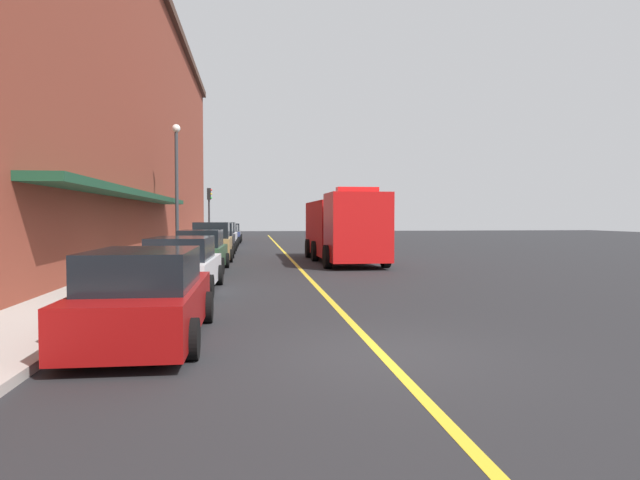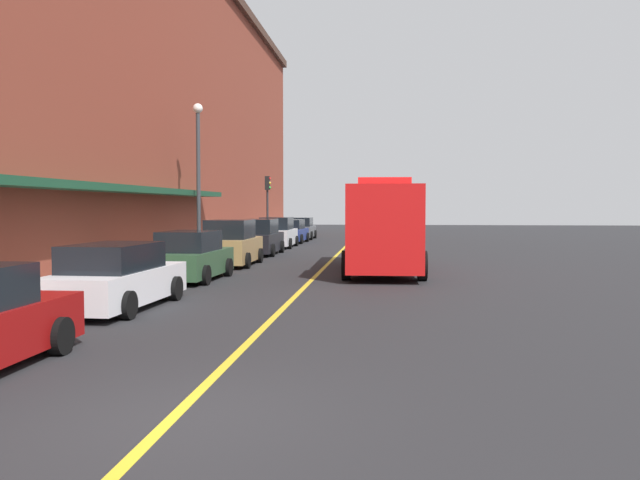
# 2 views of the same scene
# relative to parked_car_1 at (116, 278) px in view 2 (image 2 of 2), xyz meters

# --- Properties ---
(ground_plane) EXTENTS (112.00, 112.00, 0.00)m
(ground_plane) POSITION_rel_parked_car_1_xyz_m (4.01, 17.11, -0.75)
(ground_plane) COLOR #232326
(sidewalk_left) EXTENTS (2.40, 70.00, 0.15)m
(sidewalk_left) POSITION_rel_parked_car_1_xyz_m (-2.19, 17.11, -0.68)
(sidewalk_left) COLOR #ADA8A0
(sidewalk_left) RESTS_ON ground
(lane_center_stripe) EXTENTS (0.16, 70.00, 0.01)m
(lane_center_stripe) POSITION_rel_parked_car_1_xyz_m (4.01, 17.11, -0.75)
(lane_center_stripe) COLOR gold
(lane_center_stripe) RESTS_ON ground
(brick_building_left) EXTENTS (11.18, 64.00, 16.28)m
(brick_building_left) POSITION_rel_parked_car_1_xyz_m (-8.40, 16.10, 7.40)
(brick_building_left) COLOR brown
(brick_building_left) RESTS_ON ground
(parked_car_1) EXTENTS (2.15, 4.92, 1.59)m
(parked_car_1) POSITION_rel_parked_car_1_xyz_m (0.00, 0.00, 0.00)
(parked_car_1) COLOR silver
(parked_car_1) RESTS_ON ground
(parked_car_2) EXTENTS (2.09, 4.38, 1.66)m
(parked_car_2) POSITION_rel_parked_car_1_xyz_m (-0.01, 6.22, 0.03)
(parked_car_2) COLOR #2D5133
(parked_car_2) RESTS_ON ground
(parked_car_3) EXTENTS (2.12, 4.44, 1.92)m
(parked_car_3) POSITION_rel_parked_car_1_xyz_m (0.03, 11.83, 0.14)
(parked_car_3) COLOR #A5844C
(parked_car_3) RESTS_ON ground
(parked_car_4) EXTENTS (1.95, 4.71, 1.83)m
(parked_car_4) POSITION_rel_parked_car_1_xyz_m (0.07, 18.07, 0.10)
(parked_car_4) COLOR black
(parked_car_4) RESTS_ON ground
(parked_car_5) EXTENTS (2.12, 4.48, 1.82)m
(parked_car_5) POSITION_rel_parked_car_1_xyz_m (-0.02, 24.00, 0.10)
(parked_car_5) COLOR silver
(parked_car_5) RESTS_ON ground
(parked_car_6) EXTENTS (2.22, 4.35, 1.57)m
(parked_car_6) POSITION_rel_parked_car_1_xyz_m (0.02, 29.14, -0.01)
(parked_car_6) COLOR navy
(parked_car_6) RESTS_ON ground
(parked_car_7) EXTENTS (1.97, 4.22, 1.63)m
(parked_car_7) POSITION_rel_parked_car_1_xyz_m (0.14, 34.17, 0.01)
(parked_car_7) COLOR #595B60
(parked_car_7) RESTS_ON ground
(fire_truck) EXTENTS (2.98, 9.39, 3.44)m
(fire_truck) POSITION_rel_parked_car_1_xyz_m (6.37, 10.11, 0.89)
(fire_truck) COLOR red
(fire_truck) RESTS_ON ground
(parking_meter_0) EXTENTS (0.14, 0.18, 1.33)m
(parking_meter_0) POSITION_rel_parked_car_1_xyz_m (-1.34, 24.54, 0.31)
(parking_meter_0) COLOR #4C4C51
(parking_meter_0) RESTS_ON sidewalk_left
(parking_meter_1) EXTENTS (0.14, 0.18, 1.33)m
(parking_meter_1) POSITION_rel_parked_car_1_xyz_m (-1.34, 23.38, 0.31)
(parking_meter_1) COLOR #4C4C51
(parking_meter_1) RESTS_ON sidewalk_left
(street_lamp_left) EXTENTS (0.44, 0.44, 6.94)m
(street_lamp_left) POSITION_rel_parked_car_1_xyz_m (-1.94, 13.93, 3.65)
(street_lamp_left) COLOR #33383D
(street_lamp_left) RESTS_ON sidewalk_left
(traffic_light_near) EXTENTS (0.38, 0.36, 4.30)m
(traffic_light_near) POSITION_rel_parked_car_1_xyz_m (-1.28, 27.80, 2.40)
(traffic_light_near) COLOR #232326
(traffic_light_near) RESTS_ON sidewalk_left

